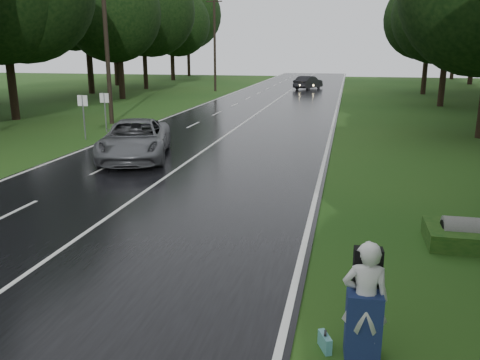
% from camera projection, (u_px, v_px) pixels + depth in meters
% --- Properties ---
extents(ground, '(160.00, 160.00, 0.00)m').
position_uv_depth(ground, '(65.00, 249.00, 12.24)').
color(ground, '#244815').
rests_on(ground, ground).
extents(road, '(12.00, 140.00, 0.04)m').
position_uv_depth(road, '(239.00, 127.00, 31.11)').
color(road, black).
rests_on(road, ground).
extents(lane_center, '(0.12, 140.00, 0.01)m').
position_uv_depth(lane_center, '(239.00, 126.00, 31.10)').
color(lane_center, silver).
rests_on(lane_center, road).
extents(grey_car, '(4.43, 6.64, 1.69)m').
position_uv_depth(grey_car, '(135.00, 139.00, 21.95)').
color(grey_car, '#56585C').
rests_on(grey_car, road).
extents(far_car, '(3.33, 5.02, 1.57)m').
position_uv_depth(far_car, '(308.00, 82.00, 59.30)').
color(far_car, black).
rests_on(far_car, road).
extents(hitchhiker, '(0.76, 0.69, 1.99)m').
position_uv_depth(hitchhiker, '(365.00, 304.00, 7.76)').
color(hitchhiker, silver).
rests_on(hitchhiker, ground).
extents(suitcase, '(0.26, 0.40, 0.27)m').
position_uv_depth(suitcase, '(325.00, 342.00, 8.11)').
color(suitcase, teal).
rests_on(suitcase, ground).
extents(culvert, '(1.44, 0.72, 0.72)m').
position_uv_depth(culvert, '(470.00, 245.00, 12.47)').
color(culvert, slate).
rests_on(culvert, ground).
extents(utility_pole_mid, '(1.80, 0.28, 10.43)m').
position_uv_depth(utility_pole_mid, '(112.00, 124.00, 32.54)').
color(utility_pole_mid, black).
rests_on(utility_pole_mid, ground).
extents(utility_pole_far, '(1.80, 0.28, 10.95)m').
position_uv_depth(utility_pole_far, '(215.00, 91.00, 57.32)').
color(utility_pole_far, black).
rests_on(utility_pole_far, ground).
extents(road_sign_a, '(0.58, 0.10, 2.40)m').
position_uv_depth(road_sign_a, '(86.00, 140.00, 26.85)').
color(road_sign_a, white).
rests_on(road_sign_a, ground).
extents(road_sign_b, '(0.55, 0.10, 2.30)m').
position_uv_depth(road_sign_b, '(107.00, 132.00, 29.16)').
color(road_sign_b, white).
rests_on(road_sign_b, ground).
extents(tree_left_d, '(9.56, 9.56, 14.94)m').
position_uv_depth(tree_left_d, '(16.00, 120.00, 34.39)').
color(tree_left_d, black).
rests_on(tree_left_d, ground).
extents(tree_left_e, '(8.81, 8.81, 13.76)m').
position_uv_depth(tree_left_e, '(123.00, 99.00, 48.57)').
color(tree_left_e, black).
rests_on(tree_left_e, ground).
extents(tree_left_f, '(9.78, 9.78, 15.28)m').
position_uv_depth(tree_left_f, '(146.00, 89.00, 60.53)').
color(tree_left_f, black).
rests_on(tree_left_f, ground).
extents(tree_right_e, '(8.54, 8.54, 13.34)m').
position_uv_depth(tree_right_e, '(440.00, 106.00, 42.31)').
color(tree_right_e, black).
rests_on(tree_right_e, ground).
extents(tree_right_f, '(8.88, 8.88, 13.87)m').
position_uv_depth(tree_right_f, '(423.00, 94.00, 53.36)').
color(tree_right_f, black).
rests_on(tree_right_f, ground).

